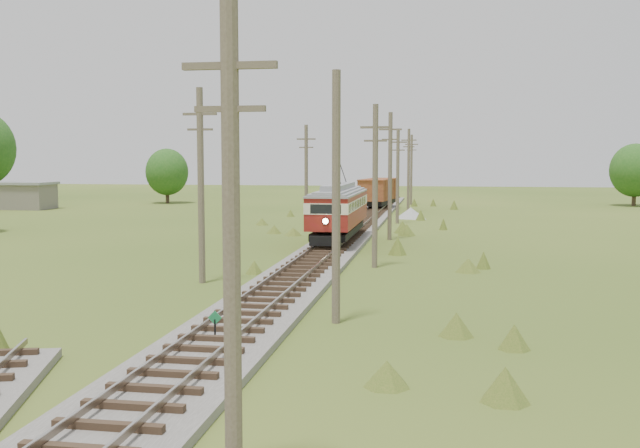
% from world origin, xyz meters
% --- Properties ---
extents(ground, '(260.00, 260.00, 0.00)m').
position_xyz_m(ground, '(0.00, 0.00, 0.00)').
color(ground, '#385419').
rests_on(ground, ground).
extents(railbed_main, '(3.60, 96.00, 0.57)m').
position_xyz_m(railbed_main, '(0.00, 34.00, 0.19)').
color(railbed_main, '#605B54').
rests_on(railbed_main, ground).
extents(switch_marker, '(0.45, 0.06, 1.08)m').
position_xyz_m(switch_marker, '(-0.20, 1.50, 0.63)').
color(switch_marker, black).
rests_on(switch_marker, ground).
extents(streetcar, '(2.73, 11.67, 5.31)m').
position_xyz_m(streetcar, '(0.00, 27.79, 2.51)').
color(streetcar, black).
rests_on(streetcar, ground).
extents(gondola, '(3.97, 9.19, 2.96)m').
position_xyz_m(gondola, '(0.00, 59.99, 2.16)').
color(gondola, black).
rests_on(gondola, ground).
extents(gravel_pile, '(2.92, 3.10, 1.06)m').
position_xyz_m(gravel_pile, '(4.08, 49.43, 0.50)').
color(gravel_pile, gray).
rests_on(gravel_pile, ground).
extents(utility_pole_r_0, '(1.60, 0.30, 8.50)m').
position_xyz_m(utility_pole_r_0, '(3.20, -8.00, 4.37)').
color(utility_pole_r_0, brown).
rests_on(utility_pole_r_0, ground).
extents(utility_pole_r_1, '(0.30, 0.30, 8.80)m').
position_xyz_m(utility_pole_r_1, '(3.10, 5.00, 4.40)').
color(utility_pole_r_1, brown).
rests_on(utility_pole_r_1, ground).
extents(utility_pole_r_2, '(1.60, 0.30, 8.60)m').
position_xyz_m(utility_pole_r_2, '(3.30, 18.00, 4.42)').
color(utility_pole_r_2, brown).
rests_on(utility_pole_r_2, ground).
extents(utility_pole_r_3, '(1.60, 0.30, 9.00)m').
position_xyz_m(utility_pole_r_3, '(3.20, 31.00, 4.63)').
color(utility_pole_r_3, brown).
rests_on(utility_pole_r_3, ground).
extents(utility_pole_r_4, '(1.60, 0.30, 8.40)m').
position_xyz_m(utility_pole_r_4, '(3.00, 44.00, 4.32)').
color(utility_pole_r_4, brown).
rests_on(utility_pole_r_4, ground).
extents(utility_pole_r_5, '(1.60, 0.30, 8.90)m').
position_xyz_m(utility_pole_r_5, '(3.40, 57.00, 4.58)').
color(utility_pole_r_5, brown).
rests_on(utility_pole_r_5, ground).
extents(utility_pole_r_6, '(1.60, 0.30, 8.70)m').
position_xyz_m(utility_pole_r_6, '(3.20, 70.00, 4.47)').
color(utility_pole_r_6, brown).
rests_on(utility_pole_r_6, ground).
extents(utility_pole_l_a, '(1.60, 0.30, 9.00)m').
position_xyz_m(utility_pole_l_a, '(-4.20, 12.00, 4.63)').
color(utility_pole_l_a, brown).
rests_on(utility_pole_l_a, ground).
extents(utility_pole_l_b, '(1.60, 0.30, 8.60)m').
position_xyz_m(utility_pole_l_b, '(-4.50, 40.00, 4.42)').
color(utility_pole_l_b, brown).
rests_on(utility_pole_l_b, ground).
extents(tree_mid_a, '(5.46, 5.46, 7.03)m').
position_xyz_m(tree_mid_a, '(-28.00, 68.00, 4.02)').
color(tree_mid_a, '#38281C').
rests_on(tree_mid_a, ground).
extents(tree_mid_b, '(5.88, 5.88, 7.57)m').
position_xyz_m(tree_mid_b, '(30.00, 72.00, 4.33)').
color(tree_mid_b, '#38281C').
rests_on(tree_mid_b, ground).
extents(shed, '(6.40, 4.40, 3.10)m').
position_xyz_m(shed, '(-40.00, 55.00, 1.57)').
color(shed, slate).
rests_on(shed, ground).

